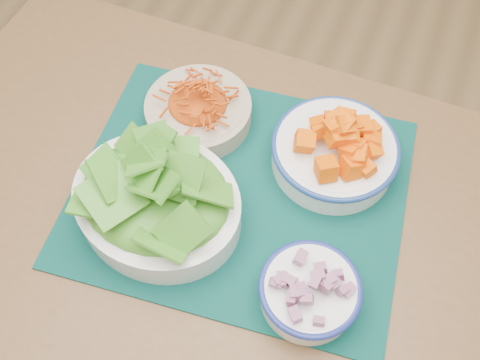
# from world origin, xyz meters

# --- Properties ---
(ground) EXTENTS (4.00, 4.00, 0.00)m
(ground) POSITION_xyz_m (0.00, 0.00, 0.00)
(ground) COLOR #A58050
(ground) RESTS_ON ground
(table) EXTENTS (1.09, 0.73, 0.75)m
(table) POSITION_xyz_m (0.12, -0.24, 0.64)
(table) COLOR brown
(table) RESTS_ON ground
(placemat) EXTENTS (0.55, 0.47, 0.00)m
(placemat) POSITION_xyz_m (0.14, -0.18, 0.75)
(placemat) COLOR #022925
(placemat) RESTS_ON table
(carrot_bowl) EXTENTS (0.19, 0.19, 0.07)m
(carrot_bowl) POSITION_xyz_m (0.02, -0.08, 0.78)
(carrot_bowl) COLOR tan
(carrot_bowl) RESTS_ON placemat
(squash_bowl) EXTENTS (0.21, 0.21, 0.10)m
(squash_bowl) POSITION_xyz_m (0.26, -0.08, 0.80)
(squash_bowl) COLOR white
(squash_bowl) RESTS_ON placemat
(lettuce_bowl) EXTENTS (0.29, 0.26, 0.13)m
(lettuce_bowl) POSITION_xyz_m (0.04, -0.27, 0.81)
(lettuce_bowl) COLOR white
(lettuce_bowl) RESTS_ON placemat
(onion_bowl) EXTENTS (0.17, 0.17, 0.07)m
(onion_bowl) POSITION_xyz_m (0.30, -0.31, 0.79)
(onion_bowl) COLOR white
(onion_bowl) RESTS_ON placemat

